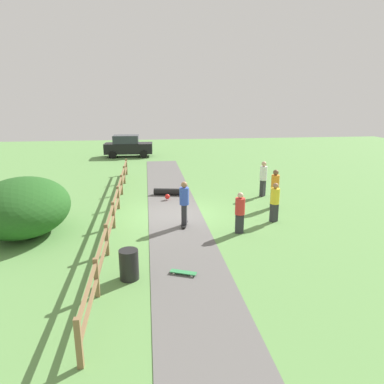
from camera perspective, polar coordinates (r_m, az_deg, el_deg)
The scene contains 13 objects.
ground_plane at distance 15.87m, azimuth -2.75°, elevation -3.76°, with size 60.00×60.00×0.00m, color #60934C.
asphalt_path at distance 15.87m, azimuth -2.75°, elevation -3.72°, with size 2.40×28.00×0.02m, color #605E5B.
wooden_fence at distance 15.69m, azimuth -12.28°, elevation -1.76°, with size 0.12×18.12×1.10m.
bush_large at distance 14.81m, azimuth -25.75°, elevation -2.18°, with size 3.44×4.12×2.21m, color #23561E.
trash_bin at distance 10.51m, azimuth -10.21°, elevation -11.53°, with size 0.56×0.56×0.90m, color black.
skater_riding at distance 14.16m, azimuth -1.28°, elevation -1.54°, with size 0.46×0.82×1.87m.
skater_fallen at distance 18.94m, azimuth -3.70°, elevation -0.02°, with size 1.73×1.41×0.36m.
skateboard_loose at distance 10.71m, azimuth -1.43°, elevation -12.91°, with size 0.81×0.50×0.08m.
bystander_red at distance 13.65m, azimuth 7.79°, elevation -3.07°, with size 0.43×0.43×1.64m.
bystander_white at distance 19.00m, azimuth 11.51°, elevation 2.41°, with size 0.54×0.54×1.89m.
bystander_orange at distance 17.12m, azimuth 13.33°, elevation 0.84°, with size 0.47×0.47×1.85m.
bystander_yellow at distance 15.18m, azimuth 13.30°, elevation -1.36°, with size 0.50×0.50×1.69m.
parked_car_black at distance 32.08m, azimuth -10.36°, elevation 7.36°, with size 4.26×2.13×1.92m.
Camera 1 is at (-1.18, -14.98, 5.11)m, focal length 32.82 mm.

